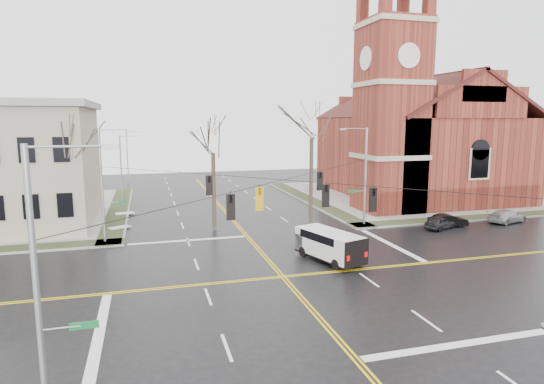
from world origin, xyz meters
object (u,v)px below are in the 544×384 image
object	(u,v)px
signal_pole_ne	(364,173)
signal_pole_sw	(42,280)
church	(413,131)
streetlight_north_b	(128,154)
tree_ne	(312,132)
tree_nw_far	(73,151)
streetlight_north_a	(123,167)
parked_car_c	(507,216)
cargo_van	(327,243)
parked_car_a	(440,223)
signal_pole_nw	(104,182)
tree_nw_near	(213,148)
parked_car_b	(448,220)

from	to	relation	value
signal_pole_ne	signal_pole_sw	xyz separation A→B (m)	(-22.64, -23.00, 0.00)
church	streetlight_north_b	size ratio (longest dim) A/B	3.44
streetlight_north_b	tree_ne	xyz separation A→B (m)	(17.61, -34.31, 4.20)
streetlight_north_b	tree_nw_far	xyz separation A→B (m)	(-3.00, -34.73, 2.91)
streetlight_north_a	tree_ne	bearing A→B (deg)	-39.09
streetlight_north_b	parked_car_c	distance (m)	53.33
parked_car_c	tree_nw_far	world-z (taller)	tree_nw_far
cargo_van	parked_car_a	size ratio (longest dim) A/B	1.73
signal_pole_nw	tree_nw_near	distance (m)	9.61
signal_pole_ne	cargo_van	distance (m)	12.13
signal_pole_ne	streetlight_north_b	distance (m)	42.61
parked_car_a	tree_ne	bearing A→B (deg)	40.92
streetlight_north_a	parked_car_a	world-z (taller)	streetlight_north_a
church	streetlight_north_a	distance (m)	35.78
parked_car_a	parked_car_b	xyz separation A→B (m)	(1.29, 0.60, 0.02)
tree_ne	parked_car_a	bearing A→B (deg)	-27.24
signal_pole_nw	tree_nw_near	xyz separation A→B (m)	(9.03, 2.22, 2.44)
parked_car_b	signal_pole_sw	bearing A→B (deg)	128.16
streetlight_north_b	tree_nw_far	bearing A→B (deg)	-94.93
tree_nw_far	parked_car_b	bearing A→B (deg)	-7.71
parked_car_a	tree_ne	distance (m)	14.32
streetlight_north_b	parked_car_c	xyz separation A→B (m)	(36.05, -39.12, -3.84)
signal_pole_ne	parked_car_c	xyz separation A→B (m)	(14.07, -2.62, -4.32)
signal_pole_sw	streetlight_north_a	distance (m)	39.51
parked_car_a	parked_car_b	size ratio (longest dim) A/B	0.93
streetlight_north_b	parked_car_b	distance (m)	49.09
church	parked_car_b	distance (m)	18.71
streetlight_north_a	parked_car_c	distance (m)	40.98
signal_pole_nw	streetlight_north_a	bearing A→B (deg)	87.68
streetlight_north_a	parked_car_c	size ratio (longest dim) A/B	1.84
signal_pole_nw	parked_car_a	distance (m)	29.29
parked_car_a	tree_ne	world-z (taller)	tree_ne
streetlight_north_a	parked_car_a	distance (m)	34.56
signal_pole_ne	signal_pole_nw	xyz separation A→B (m)	(-22.64, 0.00, 0.00)
signal_pole_nw	tree_nw_near	size ratio (longest dim) A/B	0.88
streetlight_north_a	parked_car_b	world-z (taller)	streetlight_north_a
streetlight_north_b	parked_car_c	size ratio (longest dim) A/B	1.84
signal_pole_nw	streetlight_north_b	distance (m)	36.51
signal_pole_ne	tree_nw_far	world-z (taller)	tree_nw_far
signal_pole_ne	parked_car_b	world-z (taller)	signal_pole_ne
signal_pole_ne	tree_nw_far	xyz separation A→B (m)	(-24.97, 1.77, 2.43)
streetlight_north_b	parked_car_b	xyz separation A→B (m)	(29.41, -39.11, -3.87)
church	tree_nw_near	world-z (taller)	church
streetlight_north_a	streetlight_north_b	distance (m)	20.00
signal_pole_nw	signal_pole_sw	size ratio (longest dim) A/B	1.00
cargo_van	parked_car_c	world-z (taller)	cargo_van
signal_pole_sw	cargo_van	distance (m)	21.15
signal_pole_nw	signal_pole_ne	bearing A→B (deg)	0.00
church	parked_car_b	world-z (taller)	church
signal_pole_nw	tree_nw_far	world-z (taller)	tree_nw_far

